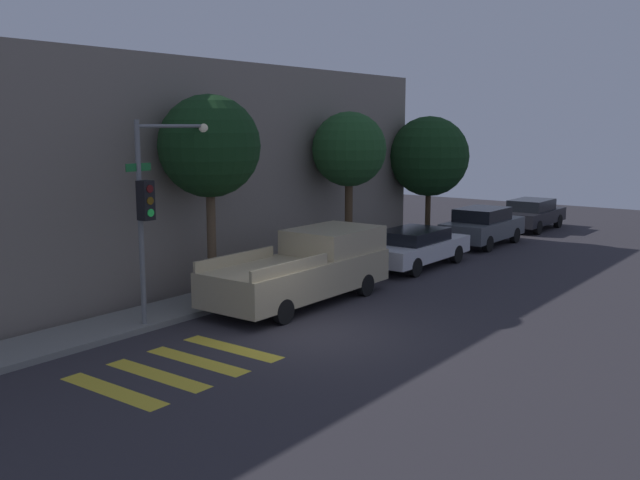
{
  "coord_description": "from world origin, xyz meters",
  "views": [
    {
      "loc": [
        -12.43,
        -9.54,
        4.75
      ],
      "look_at": [
        3.04,
        2.1,
        1.6
      ],
      "focal_mm": 40.0,
      "sensor_mm": 36.0,
      "label": 1
    }
  ],
  "objects_px": {
    "pickup_truck": "(307,267)",
    "tree_midblock": "(349,150)",
    "tree_near_corner": "(209,147)",
    "tree_far_end": "(429,157)",
    "traffic_light_pole": "(159,187)",
    "sedan_far_end": "(532,214)",
    "sedan_near_corner": "(414,246)",
    "sedan_middle": "(483,226)"
  },
  "relations": [
    {
      "from": "pickup_truck",
      "to": "tree_midblock",
      "type": "xyz_separation_m",
      "value": [
        4.97,
        2.07,
        2.97
      ]
    },
    {
      "from": "sedan_near_corner",
      "to": "sedan_middle",
      "type": "relative_size",
      "value": 1.09
    },
    {
      "from": "traffic_light_pole",
      "to": "sedan_middle",
      "type": "distance_m",
      "value": 15.52
    },
    {
      "from": "tree_near_corner",
      "to": "tree_far_end",
      "type": "relative_size",
      "value": 1.09
    },
    {
      "from": "traffic_light_pole",
      "to": "tree_near_corner",
      "type": "bearing_deg",
      "value": 18.33
    },
    {
      "from": "sedan_far_end",
      "to": "sedan_near_corner",
      "type": "bearing_deg",
      "value": 180.0
    },
    {
      "from": "tree_midblock",
      "to": "tree_near_corner",
      "type": "bearing_deg",
      "value": 180.0
    },
    {
      "from": "tree_midblock",
      "to": "sedan_middle",
      "type": "bearing_deg",
      "value": -18.03
    },
    {
      "from": "pickup_truck",
      "to": "tree_near_corner",
      "type": "height_order",
      "value": "tree_near_corner"
    },
    {
      "from": "sedan_far_end",
      "to": "tree_near_corner",
      "type": "distance_m",
      "value": 18.59
    },
    {
      "from": "sedan_middle",
      "to": "pickup_truck",
      "type": "bearing_deg",
      "value": 180.0
    },
    {
      "from": "tree_near_corner",
      "to": "tree_midblock",
      "type": "bearing_deg",
      "value": 0.0
    },
    {
      "from": "sedan_near_corner",
      "to": "sedan_middle",
      "type": "distance_m",
      "value": 5.46
    },
    {
      "from": "tree_far_end",
      "to": "sedan_near_corner",
      "type": "bearing_deg",
      "value": -156.35
    },
    {
      "from": "traffic_light_pole",
      "to": "sedan_far_end",
      "type": "relative_size",
      "value": 1.14
    },
    {
      "from": "sedan_middle",
      "to": "sedan_far_end",
      "type": "height_order",
      "value": "sedan_middle"
    },
    {
      "from": "sedan_near_corner",
      "to": "sedan_far_end",
      "type": "relative_size",
      "value": 1.09
    },
    {
      "from": "traffic_light_pole",
      "to": "tree_near_corner",
      "type": "xyz_separation_m",
      "value": [
        2.42,
        0.8,
        0.85
      ]
    },
    {
      "from": "sedan_middle",
      "to": "tree_near_corner",
      "type": "bearing_deg",
      "value": 170.85
    },
    {
      "from": "sedan_far_end",
      "to": "pickup_truck",
      "type": "bearing_deg",
      "value": 180.0
    },
    {
      "from": "sedan_far_end",
      "to": "tree_near_corner",
      "type": "bearing_deg",
      "value": 173.5
    },
    {
      "from": "traffic_light_pole",
      "to": "sedan_near_corner",
      "type": "height_order",
      "value": "traffic_light_pole"
    },
    {
      "from": "pickup_truck",
      "to": "sedan_far_end",
      "type": "bearing_deg",
      "value": -0.0
    },
    {
      "from": "tree_near_corner",
      "to": "tree_far_end",
      "type": "distance_m",
      "value": 12.13
    },
    {
      "from": "sedan_near_corner",
      "to": "tree_near_corner",
      "type": "relative_size",
      "value": 0.84
    },
    {
      "from": "traffic_light_pole",
      "to": "pickup_truck",
      "type": "height_order",
      "value": "traffic_light_pole"
    },
    {
      "from": "pickup_truck",
      "to": "tree_midblock",
      "type": "relative_size",
      "value": 1.11
    },
    {
      "from": "sedan_near_corner",
      "to": "sedan_middle",
      "type": "bearing_deg",
      "value": -0.0
    },
    {
      "from": "sedan_far_end",
      "to": "tree_far_end",
      "type": "distance_m",
      "value": 6.96
    },
    {
      "from": "tree_near_corner",
      "to": "tree_far_end",
      "type": "xyz_separation_m",
      "value": [
        12.11,
        -0.0,
        -0.68
      ]
    },
    {
      "from": "traffic_light_pole",
      "to": "sedan_near_corner",
      "type": "relative_size",
      "value": 1.04
    },
    {
      "from": "sedan_middle",
      "to": "tree_midblock",
      "type": "relative_size",
      "value": 0.83
    },
    {
      "from": "sedan_near_corner",
      "to": "sedan_middle",
      "type": "height_order",
      "value": "sedan_middle"
    },
    {
      "from": "pickup_truck",
      "to": "tree_near_corner",
      "type": "xyz_separation_m",
      "value": [
        -1.51,
        2.07,
        3.23
      ]
    },
    {
      "from": "traffic_light_pole",
      "to": "sedan_middle",
      "type": "height_order",
      "value": "traffic_light_pole"
    },
    {
      "from": "sedan_far_end",
      "to": "traffic_light_pole",
      "type": "bearing_deg",
      "value": 176.47
    },
    {
      "from": "sedan_middle",
      "to": "tree_midblock",
      "type": "bearing_deg",
      "value": 161.97
    },
    {
      "from": "sedan_middle",
      "to": "sedan_far_end",
      "type": "bearing_deg",
      "value": 0.0
    },
    {
      "from": "traffic_light_pole",
      "to": "tree_far_end",
      "type": "bearing_deg",
      "value": 3.16
    },
    {
      "from": "sedan_far_end",
      "to": "tree_far_end",
      "type": "height_order",
      "value": "tree_far_end"
    },
    {
      "from": "tree_near_corner",
      "to": "tree_midblock",
      "type": "height_order",
      "value": "tree_near_corner"
    },
    {
      "from": "sedan_far_end",
      "to": "tree_midblock",
      "type": "xyz_separation_m",
      "value": [
        -11.67,
        2.07,
        3.17
      ]
    }
  ]
}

